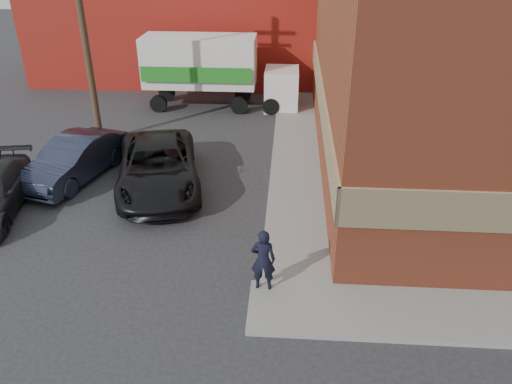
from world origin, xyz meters
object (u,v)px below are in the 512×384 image
(suv_a, at_px, (158,167))
(box_truck, at_px, (214,67))
(man, at_px, (263,260))
(utility_pole, at_px, (82,22))
(warehouse, at_px, (184,25))
(sedan, at_px, (75,159))

(suv_a, bearing_deg, box_truck, 71.47)
(man, bearing_deg, utility_pole, -50.37)
(utility_pole, xyz_separation_m, box_truck, (4.16, 4.64, -2.79))
(warehouse, height_order, box_truck, warehouse)
(warehouse, distance_m, utility_pole, 11.27)
(warehouse, height_order, man, warehouse)
(warehouse, xyz_separation_m, suv_a, (1.98, -15.02, -2.03))
(man, distance_m, suv_a, 6.48)
(sedan, height_order, box_truck, box_truck)
(warehouse, bearing_deg, suv_a, -82.48)
(box_truck, bearing_deg, suv_a, -94.43)
(warehouse, height_order, sedan, warehouse)
(man, height_order, box_truck, box_truck)
(warehouse, distance_m, sedan, 14.70)
(box_truck, bearing_deg, warehouse, 112.80)
(man, bearing_deg, warehouse, -72.67)
(man, xyz_separation_m, suv_a, (-3.82, 5.23, -0.15))
(suv_a, xyz_separation_m, box_truck, (0.68, 8.65, 1.18))
(utility_pole, bearing_deg, man, -51.72)
(warehouse, bearing_deg, sedan, -94.25)
(warehouse, height_order, suv_a, warehouse)
(sedan, bearing_deg, box_truck, 80.15)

